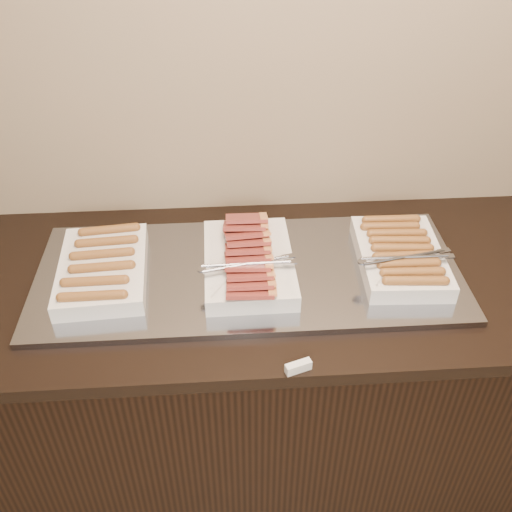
{
  "coord_description": "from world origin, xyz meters",
  "views": [
    {
      "loc": [
        -0.08,
        0.88,
        1.95
      ],
      "look_at": [
        0.01,
        2.13,
        0.97
      ],
      "focal_mm": 40.0,
      "sensor_mm": 36.0,
      "label": 1
    }
  ],
  "objects": [
    {
      "name": "dish_center",
      "position": [
        -0.02,
        2.13,
        0.95
      ],
      "size": [
        0.27,
        0.39,
        0.1
      ],
      "rotation": [
        0.0,
        0.0,
        0.01
      ],
      "color": "silver",
      "rests_on": "warming_tray"
    },
    {
      "name": "counter",
      "position": [
        0.0,
        2.13,
        0.45
      ],
      "size": [
        2.06,
        0.76,
        0.9
      ],
      "color": "black",
      "rests_on": "ground"
    },
    {
      "name": "warming_tray",
      "position": [
        -0.02,
        2.13,
        0.91
      ],
      "size": [
        1.2,
        0.5,
        0.02
      ],
      "primitive_type": "cube",
      "color": "gray",
      "rests_on": "counter"
    },
    {
      "name": "dish_left",
      "position": [
        -0.42,
        2.13,
        0.95
      ],
      "size": [
        0.26,
        0.37,
        0.07
      ],
      "rotation": [
        0.0,
        0.0,
        0.06
      ],
      "color": "silver",
      "rests_on": "warming_tray"
    },
    {
      "name": "label_holder",
      "position": [
        0.08,
        1.77,
        0.91
      ],
      "size": [
        0.07,
        0.04,
        0.03
      ],
      "primitive_type": "cube",
      "rotation": [
        0.0,
        0.0,
        0.32
      ],
      "color": "silver",
      "rests_on": "counter"
    },
    {
      "name": "dish_right",
      "position": [
        0.42,
        2.13,
        0.95
      ],
      "size": [
        0.27,
        0.36,
        0.08
      ],
      "rotation": [
        0.0,
        0.0,
        -0.05
      ],
      "color": "silver",
      "rests_on": "warming_tray"
    }
  ]
}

